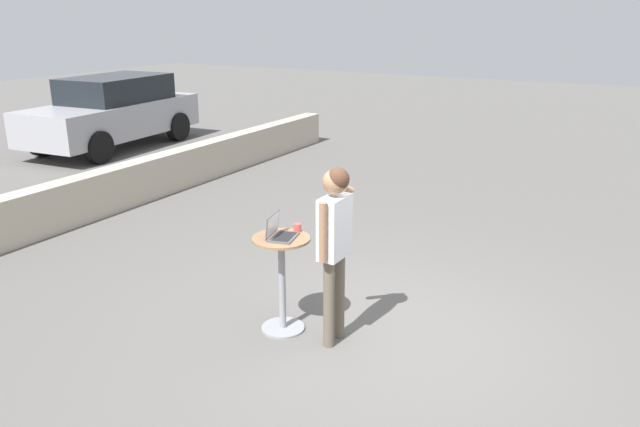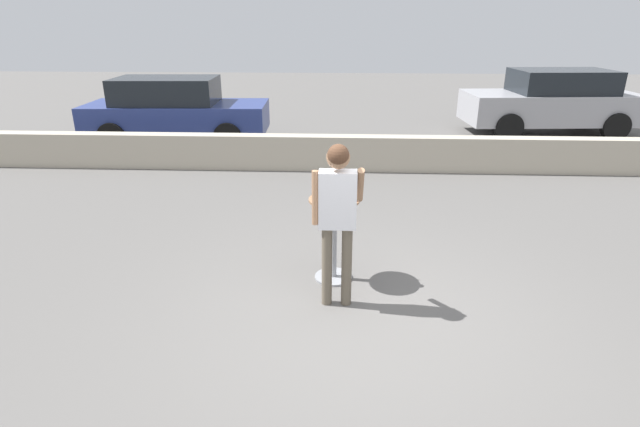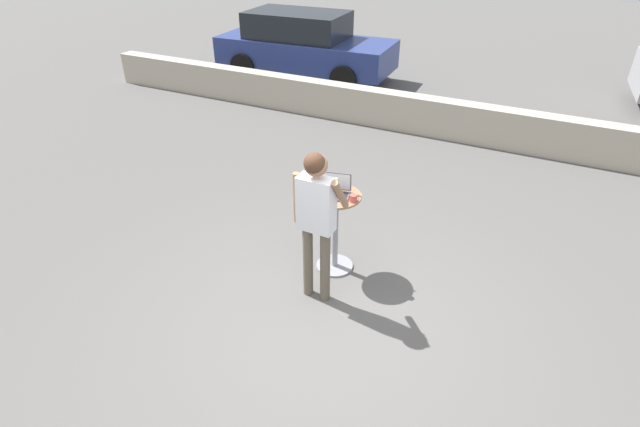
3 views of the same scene
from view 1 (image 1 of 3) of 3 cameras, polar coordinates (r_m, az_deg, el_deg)
ground_plane at (r=6.41m, az=5.50°, el=-11.10°), size 50.00×50.00×0.00m
pavement_kerb at (r=9.68m, az=-25.64°, el=-0.35°), size 16.28×0.35×0.70m
cafe_table at (r=6.26m, az=-3.50°, el=-5.71°), size 0.58×0.58×1.00m
laptop at (r=6.09m, az=-3.70°, el=-1.74°), size 0.37×0.31×0.24m
coffee_mug at (r=6.26m, az=-2.08°, el=-1.30°), size 0.11×0.08×0.08m
standing_person at (r=5.83m, az=1.35°, el=-1.83°), size 0.52×0.39×1.77m
parked_car_further_down at (r=15.59m, az=-18.39°, el=8.83°), size 4.50×2.15×1.66m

